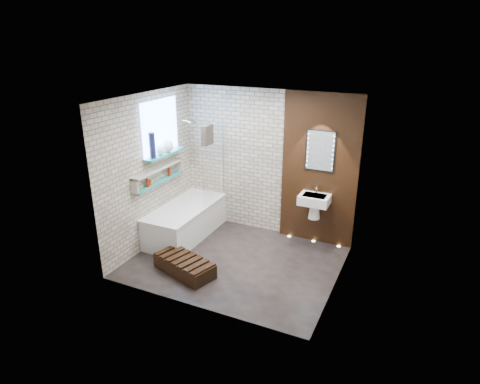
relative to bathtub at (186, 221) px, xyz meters
The scene contains 15 objects.
ground 1.34m from the bathtub, 20.18° to the right, with size 3.20×3.20×0.00m, color black.
room_shell 1.65m from the bathtub, 20.18° to the right, with size 3.24×3.20×2.60m.
walnut_panel 2.53m from the bathtub, 20.65° to the left, with size 1.30×0.06×2.60m, color black.
clerestory_window 1.65m from the bathtub, 163.78° to the right, with size 0.18×1.00×0.94m.
display_niche 1.00m from the bathtub, 135.46° to the right, with size 0.14×1.30×0.26m.
bathtub is the anchor object (origin of this frame).
bath_screen 1.14m from the bathtub, 51.10° to the left, with size 0.01×0.78×1.40m, color white.
towel 1.62m from the bathtub, 35.38° to the left, with size 0.10×0.26×0.34m, color black.
shower_head 1.78m from the bathtub, 98.54° to the left, with size 0.18×0.18×0.02m, color silver.
washbasin 2.32m from the bathtub, 16.01° to the left, with size 0.50×0.36×0.58m.
led_mirror 2.68m from the bathtub, 19.78° to the left, with size 0.50×0.02×0.70m.
walnut_step 1.28m from the bathtub, 59.11° to the right, with size 0.99×0.44×0.22m, color black.
niche_bottles 0.98m from the bathtub, 132.44° to the right, with size 0.06×0.69×0.15m.
sill_vases 1.42m from the bathtub, 147.12° to the right, with size 0.21×0.57×0.42m.
floor_uplights 2.32m from the bathtub, 19.02° to the left, with size 0.96×0.06×0.01m.
Camera 1 is at (2.53, -5.27, 3.45)m, focal length 30.92 mm.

